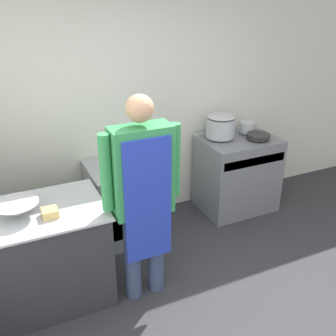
% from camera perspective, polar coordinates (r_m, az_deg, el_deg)
% --- Properties ---
extents(wall_back, '(8.00, 0.05, 2.70)m').
position_cam_1_polar(wall_back, '(4.28, -6.00, 9.23)').
color(wall_back, silver).
rests_on(wall_back, ground_plane).
extents(prep_counter, '(1.04, 0.78, 0.86)m').
position_cam_1_polar(prep_counter, '(3.54, -17.43, -11.91)').
color(prep_counter, '#2D2D33').
rests_on(prep_counter, ground_plane).
extents(stove, '(0.87, 0.64, 0.92)m').
position_cam_1_polar(stove, '(4.79, 9.96, -0.82)').
color(stove, slate).
rests_on(stove, ground_plane).
extents(fridge_unit, '(0.61, 0.67, 0.81)m').
position_cam_1_polar(fridge_unit, '(4.22, -7.01, -4.92)').
color(fridge_unit, '#93999E').
rests_on(fridge_unit, ground_plane).
extents(person_cook, '(0.66, 0.24, 1.79)m').
position_cam_1_polar(person_cook, '(3.11, -3.71, -3.15)').
color(person_cook, '#38476B').
rests_on(person_cook, ground_plane).
extents(mixing_bowl, '(0.35, 0.35, 0.12)m').
position_cam_1_polar(mixing_bowl, '(3.25, -21.15, -5.68)').
color(mixing_bowl, '#B2B5BC').
rests_on(mixing_bowl, prep_counter).
extents(plastic_tub, '(0.12, 0.12, 0.06)m').
position_cam_1_polar(plastic_tub, '(3.19, -16.75, -6.23)').
color(plastic_tub, '#D8B266').
rests_on(plastic_tub, prep_counter).
extents(stock_pot, '(0.33, 0.33, 0.27)m').
position_cam_1_polar(stock_pot, '(4.55, 7.65, 6.15)').
color(stock_pot, '#B2B5BC').
rests_on(stock_pot, stove).
extents(saute_pan, '(0.26, 0.26, 0.05)m').
position_cam_1_polar(saute_pan, '(4.62, 12.97, 4.56)').
color(saute_pan, '#262628').
rests_on(saute_pan, stove).
extents(sauce_pot, '(0.18, 0.18, 0.12)m').
position_cam_1_polar(sauce_pot, '(4.77, 11.40, 5.83)').
color(sauce_pot, '#B2B5BC').
rests_on(sauce_pot, stove).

